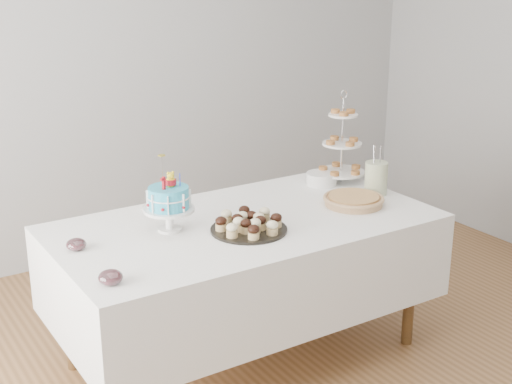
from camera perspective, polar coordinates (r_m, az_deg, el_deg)
floor at (r=3.71m, az=1.65°, el=-14.91°), size 5.00×5.00×0.00m
walls at (r=3.18m, az=1.87°, el=5.89°), size 5.04×4.04×2.70m
table at (r=3.67m, az=-0.90°, el=-5.63°), size 1.92×1.02×0.77m
birthday_cake at (r=3.45m, az=-6.96°, el=-1.49°), size 0.25×0.25×0.38m
cupcake_tray at (r=3.44m, az=-0.58°, el=-2.48°), size 0.37×0.37×0.09m
pie at (r=3.84m, az=7.81°, el=-0.62°), size 0.33×0.33×0.05m
tiered_stand at (r=4.17m, az=6.90°, el=3.81°), size 0.28×0.28×0.55m
plate_stack at (r=4.16m, az=5.29°, el=1.07°), size 0.18×0.18×0.07m
pastry_plate at (r=3.79m, az=-7.49°, el=-1.08°), size 0.21×0.21×0.03m
jam_bowl_a at (r=2.96m, az=-11.56°, el=-6.71°), size 0.10×0.10×0.06m
jam_bowl_b at (r=3.33m, az=-14.19°, el=-4.10°), size 0.09×0.09×0.05m
utensil_pitcher at (r=4.01m, az=9.59°, el=1.20°), size 0.13×0.13×0.28m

